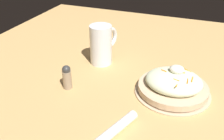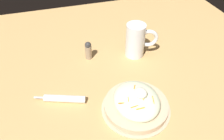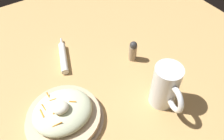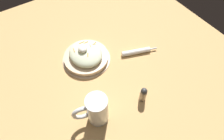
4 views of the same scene
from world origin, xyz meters
name	(u,v)px [view 4 (image 4 of 4)]	position (x,y,z in m)	size (l,w,h in m)	color
ground_plane	(96,79)	(0.00, 0.00, 0.00)	(1.43, 1.43, 0.00)	tan
salad_plate	(86,55)	(-0.12, 0.02, 0.03)	(0.23, 0.23, 0.09)	#D1B28E
beer_mug	(97,111)	(0.16, -0.09, 0.06)	(0.08, 0.13, 0.15)	white
napkin_roll	(136,52)	(-0.02, 0.24, 0.01)	(0.08, 0.17, 0.02)	white
salt_shaker	(143,94)	(0.19, 0.11, 0.04)	(0.03, 0.03, 0.08)	gray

